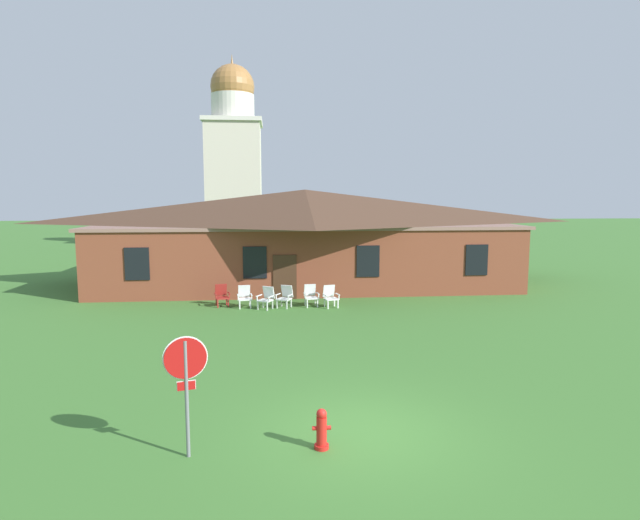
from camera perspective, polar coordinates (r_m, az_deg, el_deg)
ground_plane at (r=11.06m, az=5.01°, el=-18.59°), size 200.00×200.00×0.00m
brick_building at (r=28.95m, az=-1.67°, el=2.78°), size 22.18×10.40×5.20m
dome_tower at (r=47.67m, az=-9.55°, el=10.61°), size 5.18×5.18×17.34m
stop_sign at (r=9.82m, az=-14.69°, el=-12.06°), size 0.78×0.23×2.29m
lawn_chair_by_porch at (r=23.06m, az=-10.89°, el=-3.81°), size 0.74×0.78×0.96m
lawn_chair_near_door at (r=22.59m, az=-8.40°, el=-3.99°), size 0.69×0.72×0.96m
lawn_chair_left_end at (r=22.18m, az=-5.97°, el=-4.15°), size 0.83×0.86×0.96m
lawn_chair_middle at (r=22.41m, az=-3.89°, el=-4.01°), size 0.81×0.85×0.96m
lawn_chair_right_end at (r=22.61m, az=-1.04°, el=-3.90°), size 0.70×0.74×0.96m
lawn_chair_far_side at (r=22.41m, az=1.15°, el=-4.00°), size 0.73×0.78×0.96m
fire_hydrant at (r=10.27m, az=0.18°, el=-18.36°), size 0.36×0.28×0.79m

